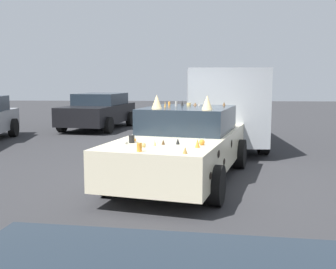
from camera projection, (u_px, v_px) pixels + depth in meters
name	position (u px, v px, depth m)	size (l,w,h in m)	color
ground_plane	(183.00, 180.00, 8.14)	(60.00, 60.00, 0.00)	#2D2D30
art_car_decorated	(184.00, 144.00, 8.12)	(4.94, 2.87, 1.67)	beige
parked_van_near_right	(220.00, 103.00, 12.31)	(5.13, 2.30, 2.24)	#9EA3A8
parked_sedan_row_back_far	(99.00, 111.00, 16.56)	(4.37, 2.57, 1.40)	black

